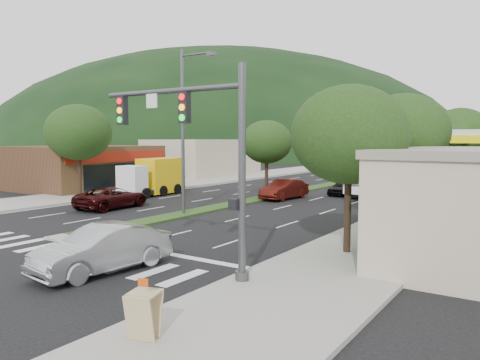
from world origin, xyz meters
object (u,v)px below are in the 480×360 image
Objects in this scene: motorhome at (378,172)px; car_queue_b at (400,184)px; traffic_signal at (202,139)px; car_queue_a at (343,188)px; tree_r_c at (435,138)px; tree_l_a at (79,132)px; suv_maroon at (112,198)px; a_frame_sign at (144,311)px; tree_med_near at (267,142)px; tree_r_a at (349,135)px; streetlight_near at (185,124)px; tree_r_d at (460,133)px; box_truck at (155,178)px; tree_med_far at (373,136)px; car_queue_c at (284,189)px; tree_r_b at (403,132)px; car_queue_d at (425,181)px; tree_r_e at (476,137)px; sedan_silver at (103,249)px; streetlight_mid at (341,130)px.

car_queue_b is at bearing 70.65° from motorhome.
car_queue_a is (-4.69, 24.71, -4.02)m from traffic_signal.
tree_r_c is 26.47m from tree_l_a.
suv_maroon is 3.57× the size of a_frame_sign.
tree_r_c reaches higher than tree_med_near.
tree_r_a is 12.48m from streetlight_near.
tree_r_d reaches higher than box_truck.
traffic_signal is at bearing -78.78° from tree_med_far.
tree_med_near is at bearing -170.54° from tree_r_c.
car_queue_b is at bearing 59.84° from car_queue_a.
tree_l_a is 1.55× the size of car_queue_c.
tree_r_b reaches higher than tree_r_c.
traffic_signal is 25.47m from car_queue_a.
car_queue_a is (4.34, -20.83, -4.38)m from tree_med_far.
box_truck is at bearing -106.86° from tree_med_far.
car_queue_c is at bearing -127.44° from suv_maroon.
tree_med_near is 0.60× the size of streetlight_near.
car_queue_a is at bearing 100.75° from traffic_signal.
a_frame_sign is at bearing -77.46° from tree_med_far.
tree_med_far is at bearing 134.38° from car_queue_d.
tree_med_near is (-12.00, -22.00, -0.46)m from tree_r_e.
tree_r_e is 32.97m from box_truck.
box_truck is (-8.88, -29.29, -3.57)m from tree_med_far.
streetlight_near reaches higher than box_truck.
tree_l_a is 22.81m from sedan_silver.
tree_r_b reaches higher than car_queue_c.
motorhome is (-5.37, -14.95, -2.99)m from tree_r_e.
tree_r_c reaches higher than car_queue_a.
car_queue_d is (-3.38, 21.17, -4.38)m from tree_r_b.
streetlight_mid is (-11.79, 21.00, 0.55)m from tree_r_b.
tree_r_a is at bearing 54.39° from sedan_silver.
tree_med_far is at bearing -102.04° from suv_maroon.
car_queue_d is (-3.38, -6.83, -4.23)m from tree_r_e.
tree_r_a reaches higher than suv_maroon.
streetlight_mid is 6.77× the size of a_frame_sign.
tree_l_a reaches higher than suv_maroon.
car_queue_b is 0.77× the size of box_truck.
tree_med_far is at bearing 101.22° from traffic_signal.
streetlight_mid reaches higher than car_queue_c.
tree_r_a is 1.40× the size of car_queue_d.
tree_r_a is 25.23m from tree_l_a.
traffic_signal is 1.08× the size of tree_r_c.
suv_maroon is (-17.85, -32.52, -4.16)m from tree_r_e.
motorhome is (-1.99, -8.12, 1.24)m from car_queue_d.
tree_med_far is (-12.00, 24.00, 0.26)m from tree_r_c.
tree_med_near is at bearing -90.78° from streetlight_mid.
tree_r_e is at bearing 90.00° from tree_r_a.
sedan_silver is at bearing -88.70° from car_queue_d.
streetlight_near is (12.71, -2.00, 0.40)m from tree_l_a.
tree_r_c is (0.00, 8.00, -0.29)m from tree_r_b.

